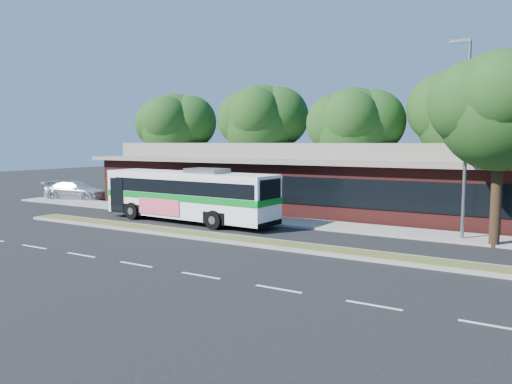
% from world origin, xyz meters
% --- Properties ---
extents(ground, '(120.00, 120.00, 0.00)m').
position_xyz_m(ground, '(0.00, 0.00, 0.00)').
color(ground, black).
rests_on(ground, ground).
extents(median_strip, '(26.00, 1.10, 0.15)m').
position_xyz_m(median_strip, '(0.00, 0.60, 0.07)').
color(median_strip, '#565D27').
rests_on(median_strip, ground).
extents(sidewalk, '(44.00, 2.60, 0.12)m').
position_xyz_m(sidewalk, '(0.00, 6.40, 0.06)').
color(sidewalk, gray).
rests_on(sidewalk, ground).
extents(parking_lot, '(14.00, 12.00, 0.01)m').
position_xyz_m(parking_lot, '(-18.00, 10.00, 0.01)').
color(parking_lot, black).
rests_on(parking_lot, ground).
extents(plaza_building, '(33.20, 11.20, 4.45)m').
position_xyz_m(plaza_building, '(0.00, 12.99, 2.13)').
color(plaza_building, '#501C19').
rests_on(plaza_building, ground).
extents(lamp_post, '(0.93, 0.18, 9.07)m').
position_xyz_m(lamp_post, '(9.56, 6.00, 4.90)').
color(lamp_post, slate).
rests_on(lamp_post, ground).
extents(tree_bg_a, '(6.47, 5.80, 8.63)m').
position_xyz_m(tree_bg_a, '(-14.58, 15.14, 5.87)').
color(tree_bg_a, black).
rests_on(tree_bg_a, ground).
extents(tree_bg_b, '(6.69, 6.00, 9.00)m').
position_xyz_m(tree_bg_b, '(-6.57, 16.14, 6.14)').
color(tree_bg_b, black).
rests_on(tree_bg_b, ground).
extents(tree_bg_c, '(6.24, 5.60, 8.26)m').
position_xyz_m(tree_bg_c, '(1.40, 15.13, 5.59)').
color(tree_bg_c, black).
rests_on(tree_bg_c, ground).
extents(tree_bg_d, '(6.91, 6.20, 9.37)m').
position_xyz_m(tree_bg_d, '(8.45, 16.15, 6.42)').
color(tree_bg_d, black).
rests_on(tree_bg_d, ground).
extents(transit_bus, '(11.07, 2.95, 3.08)m').
position_xyz_m(transit_bus, '(-4.51, 3.80, 1.71)').
color(transit_bus, white).
rests_on(transit_bus, ground).
extents(sedan, '(5.46, 3.34, 1.48)m').
position_xyz_m(sedan, '(-19.00, 7.80, 0.74)').
color(sedan, silver).
rests_on(sedan, ground).
extents(sidewalk_tree, '(5.68, 5.09, 8.36)m').
position_xyz_m(sidewalk_tree, '(11.37, 5.42, 5.93)').
color(sidewalk_tree, black).
rests_on(sidewalk_tree, ground).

